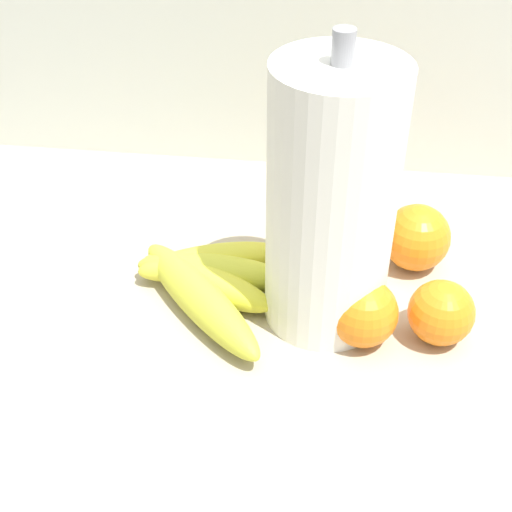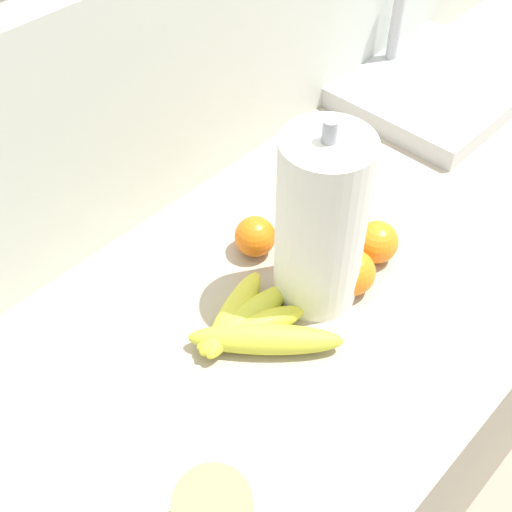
% 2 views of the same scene
% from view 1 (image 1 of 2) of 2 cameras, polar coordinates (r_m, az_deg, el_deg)
% --- Properties ---
extents(wall_back, '(2.35, 0.06, 1.30)m').
position_cam_1_polar(wall_back, '(1.22, 19.33, -3.77)').
color(wall_back, silver).
rests_on(wall_back, ground).
extents(banana_bunch, '(0.18, 0.21, 0.04)m').
position_cam_1_polar(banana_bunch, '(0.77, -3.92, -1.96)').
color(banana_bunch, gold).
rests_on(banana_bunch, counter).
extents(orange_back_right, '(0.07, 0.07, 0.07)m').
position_cam_1_polar(orange_back_right, '(0.73, 14.66, -4.43)').
color(orange_back_right, orange).
rests_on(orange_back_right, counter).
extents(orange_back_left, '(0.07, 0.07, 0.07)m').
position_cam_1_polar(orange_back_left, '(0.71, 8.60, -4.53)').
color(orange_back_left, orange).
rests_on(orange_back_left, counter).
extents(orange_center, '(0.06, 0.06, 0.06)m').
position_cam_1_polar(orange_center, '(0.84, 5.76, 2.80)').
color(orange_center, orange).
rests_on(orange_center, counter).
extents(orange_front, '(0.08, 0.08, 0.08)m').
position_cam_1_polar(orange_front, '(0.82, 12.77, 1.46)').
color(orange_front, orange).
rests_on(orange_front, counter).
extents(paper_towel_roll, '(0.12, 0.12, 0.31)m').
position_cam_1_polar(paper_towel_roll, '(0.68, 6.06, 4.27)').
color(paper_towel_roll, white).
rests_on(paper_towel_roll, counter).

